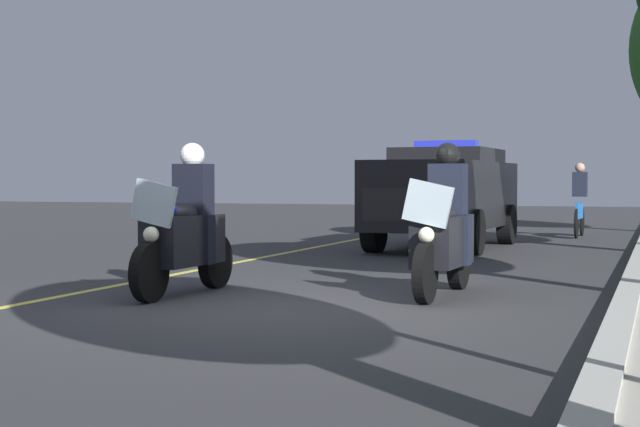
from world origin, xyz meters
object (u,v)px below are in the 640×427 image
object	(u,v)px
police_motorcycle_lead_left	(185,233)
police_motorcycle_lead_right	(443,233)
cyclist_background	(580,200)
police_suv	(445,192)

from	to	relation	value
police_motorcycle_lead_left	police_motorcycle_lead_right	bearing A→B (deg)	107.49
police_motorcycle_lead_right	cyclist_background	size ratio (longest dim) A/B	1.22
police_motorcycle_lead_left	police_motorcycle_lead_right	distance (m)	2.90
police_suv	cyclist_background	size ratio (longest dim) A/B	2.82
police_motorcycle_lead_right	police_suv	xyz separation A→B (m)	(-7.53, -1.62, 0.37)
police_motorcycle_lead_right	police_suv	bearing A→B (deg)	-167.86
police_motorcycle_lead_left	cyclist_background	xyz separation A→B (m)	(-12.94, 3.28, 0.14)
police_motorcycle_lead_left	cyclist_background	bearing A→B (deg)	165.76
police_suv	police_motorcycle_lead_right	bearing A→B (deg)	12.14
police_motorcycle_lead_left	police_suv	xyz separation A→B (m)	(-8.40, 1.15, 0.37)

